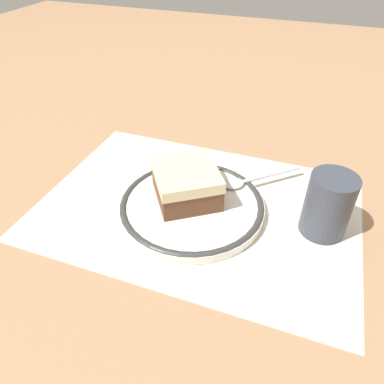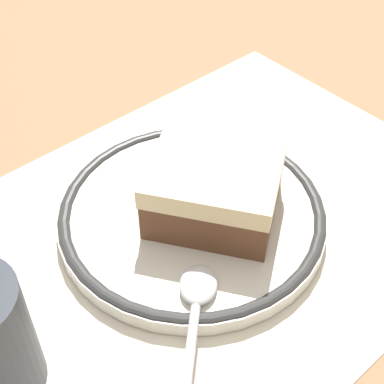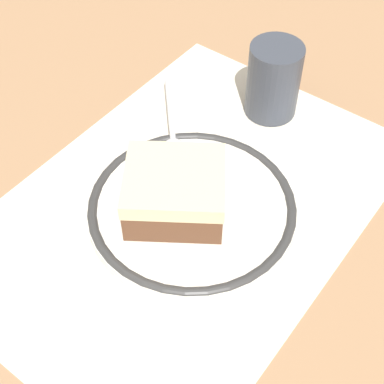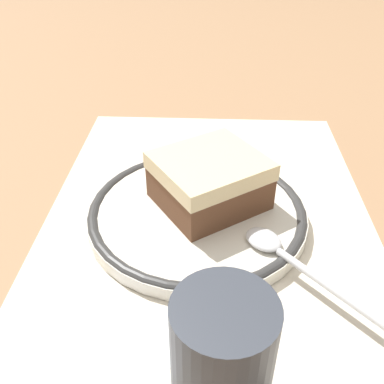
% 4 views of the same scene
% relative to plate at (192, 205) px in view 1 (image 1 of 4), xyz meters
% --- Properties ---
extents(ground_plane, '(2.40, 2.40, 0.00)m').
position_rel_plate_xyz_m(ground_plane, '(-0.01, -0.01, -0.01)').
color(ground_plane, '#9E7551').
extents(placemat, '(0.46, 0.32, 0.00)m').
position_rel_plate_xyz_m(placemat, '(-0.01, -0.01, -0.01)').
color(placemat, beige).
rests_on(placemat, ground_plane).
extents(plate, '(0.21, 0.21, 0.02)m').
position_rel_plate_xyz_m(plate, '(0.00, 0.00, 0.00)').
color(plate, silver).
rests_on(plate, placemat).
extents(cake_slice, '(0.13, 0.13, 0.05)m').
position_rel_plate_xyz_m(cake_slice, '(0.01, -0.01, 0.03)').
color(cake_slice, brown).
rests_on(cake_slice, plate).
extents(spoon, '(0.11, 0.11, 0.01)m').
position_rel_plate_xyz_m(spoon, '(-0.06, -0.08, 0.01)').
color(spoon, silver).
rests_on(spoon, plate).
extents(cup, '(0.06, 0.06, 0.09)m').
position_rel_plate_xyz_m(cup, '(-0.18, -0.02, 0.03)').
color(cup, '#383D47').
rests_on(cup, placemat).
extents(napkin, '(0.15, 0.15, 0.00)m').
position_rel_plate_xyz_m(napkin, '(-0.16, 0.07, -0.01)').
color(napkin, white).
rests_on(napkin, placemat).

